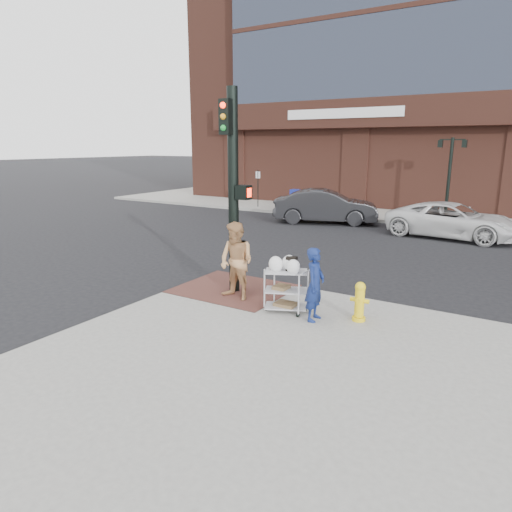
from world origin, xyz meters
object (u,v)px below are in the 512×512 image
Objects in this scene: sedan_dark at (326,206)px; lamp_post at (450,169)px; fire_hydrant at (360,301)px; woman_blue at (315,284)px; traffic_signal_pole at (233,186)px; utility_cart at (286,286)px; minivan_white at (452,220)px; pedestrian_tan at (236,261)px.

lamp_post is at bearing -75.56° from sedan_dark.
fire_hydrant is (5.96, -12.01, -0.24)m from sedan_dark.
woman_blue is at bearing -177.97° from sedan_dark.
fire_hydrant is at bearing -4.51° from traffic_signal_pole.
woman_blue is 1.84× the size of fire_hydrant.
woman_blue is 0.81m from utility_cart.
traffic_signal_pole reaches higher than minivan_white.
lamp_post is 15.94m from utility_cart.
pedestrian_tan is at bearing -50.47° from traffic_signal_pole.
minivan_white is 6.09× the size of fire_hydrant.
pedestrian_tan is at bearing 173.22° from sedan_dark.
traffic_signal_pole reaches higher than sedan_dark.
pedestrian_tan is 3.07m from fire_hydrant.
woman_blue reaches higher than fire_hydrant.
pedestrian_tan reaches higher than sedan_dark.
pedestrian_tan is 0.36× the size of minivan_white.
lamp_post reaches higher than sedan_dark.
lamp_post reaches higher than utility_cart.
traffic_signal_pole reaches higher than lamp_post.
pedestrian_tan is 1.47m from utility_cart.
sedan_dark is 0.96× the size of minivan_white.
traffic_signal_pole is at bearing 168.34° from minivan_white.
lamp_post is at bearing 80.76° from traffic_signal_pole.
woman_blue reaches higher than utility_cart.
lamp_post reaches higher than woman_blue.
pedestrian_tan reaches higher than utility_cart.
pedestrian_tan is at bearing 175.18° from utility_cart.
traffic_signal_pole reaches higher than pedestrian_tan.
woman_blue reaches higher than minivan_white.
woman_blue is at bearing -178.65° from minivan_white.
lamp_post is 2.51× the size of woman_blue.
fire_hydrant is at bearing 11.66° from pedestrian_tan.
pedestrian_tan is 12.00m from minivan_white.
traffic_signal_pole is 12.18m from sedan_dark.
fire_hydrant is (3.41, -0.27, -2.24)m from traffic_signal_pole.
traffic_signal_pole is at bearing 162.02° from utility_cart.
utility_cart is (1.81, -0.59, -2.10)m from traffic_signal_pole.
utility_cart is at bearing -92.43° from lamp_post.
pedestrian_tan is at bearing -176.27° from fire_hydrant.
utility_cart is at bearing 177.58° from minivan_white.
lamp_post reaches higher than fire_hydrant.
traffic_signal_pole is 2.83m from utility_cart.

